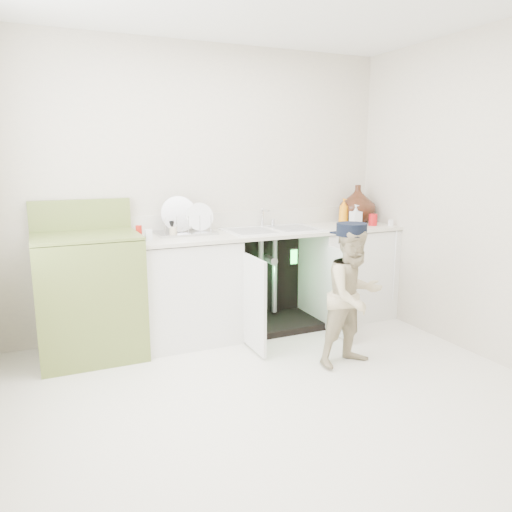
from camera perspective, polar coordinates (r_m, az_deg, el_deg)
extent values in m
plane|color=silver|center=(3.46, 2.36, -15.32)|extent=(3.50, 3.50, 0.00)
cube|color=beige|center=(4.49, -6.12, 7.47)|extent=(3.50, 2.50, 0.02)
cube|color=beige|center=(1.90, 23.27, 1.14)|extent=(3.50, 2.50, 0.02)
cube|color=beige|center=(4.19, 24.62, 6.21)|extent=(2.50, 3.00, 0.02)
cube|color=white|center=(4.27, -7.83, -3.96)|extent=(0.80, 0.60, 0.86)
cube|color=white|center=(4.94, 10.26, -1.91)|extent=(0.80, 0.60, 0.86)
cube|color=black|center=(4.79, 0.47, -2.16)|extent=(0.80, 0.06, 0.86)
cube|color=black|center=(4.67, 1.85, -7.66)|extent=(0.80, 0.60, 0.06)
cylinder|color=gray|center=(4.60, 0.56, -2.46)|extent=(0.05, 0.05, 0.70)
cylinder|color=gray|center=(4.66, 2.12, -2.29)|extent=(0.05, 0.05, 0.70)
cylinder|color=gray|center=(4.55, 1.63, -0.44)|extent=(0.07, 0.18, 0.07)
cube|color=white|center=(3.96, -0.17, -5.55)|extent=(0.03, 0.40, 0.76)
cube|color=white|center=(4.33, 9.58, -4.21)|extent=(0.02, 0.40, 0.76)
cube|color=silver|center=(4.46, 1.93, 2.78)|extent=(2.44, 0.64, 0.03)
cube|color=silver|center=(4.71, 0.38, 4.35)|extent=(2.44, 0.02, 0.15)
cube|color=white|center=(4.46, 1.93, 2.90)|extent=(0.85, 0.55, 0.02)
cube|color=gray|center=(4.37, -0.49, 2.87)|extent=(0.34, 0.40, 0.01)
cube|color=gray|center=(4.55, 4.25, 3.18)|extent=(0.34, 0.40, 0.01)
cylinder|color=silver|center=(4.64, 0.74, 4.43)|extent=(0.03, 0.03, 0.17)
cylinder|color=silver|center=(4.58, 1.06, 5.28)|extent=(0.02, 0.14, 0.02)
cylinder|color=silver|center=(4.70, 1.96, 3.89)|extent=(0.04, 0.04, 0.06)
cylinder|color=white|center=(4.87, 15.57, -0.90)|extent=(0.01, 0.01, 0.70)
cube|color=white|center=(4.88, 15.14, 3.67)|extent=(0.04, 0.02, 0.06)
cube|color=silver|center=(4.29, -8.09, 2.66)|extent=(0.49, 0.33, 0.02)
cylinder|color=silver|center=(4.29, -8.76, 3.83)|extent=(0.31, 0.11, 0.30)
cylinder|color=white|center=(4.32, -6.43, 3.80)|extent=(0.24, 0.06, 0.24)
cylinder|color=silver|center=(4.14, -10.37, 3.42)|extent=(0.01, 0.01, 0.14)
cylinder|color=silver|center=(4.16, -9.04, 3.52)|extent=(0.01, 0.01, 0.14)
cylinder|color=silver|center=(4.19, -7.74, 3.60)|extent=(0.01, 0.01, 0.14)
cylinder|color=silver|center=(4.21, -6.45, 3.69)|extent=(0.01, 0.01, 0.14)
cylinder|color=silver|center=(4.25, -5.17, 3.77)|extent=(0.01, 0.01, 0.14)
imported|color=#4B3015|center=(5.07, 11.51, 5.87)|extent=(0.35, 0.35, 0.37)
imported|color=orange|center=(4.93, 9.98, 5.07)|extent=(0.09, 0.10, 0.25)
imported|color=silver|center=(4.82, 11.33, 4.59)|extent=(0.09, 0.09, 0.20)
cylinder|color=#B30F12|center=(4.87, 13.22, 4.05)|extent=(0.08, 0.08, 0.11)
cylinder|color=#AD190E|center=(4.16, -13.24, 2.74)|extent=(0.05, 0.05, 0.10)
cylinder|color=#CAB894|center=(4.14, -9.45, 2.72)|extent=(0.06, 0.06, 0.08)
cylinder|color=black|center=(4.26, -9.63, 3.22)|extent=(0.04, 0.04, 0.12)
cube|color=silver|center=(3.99, -12.18, 2.36)|extent=(0.05, 0.05, 0.09)
cube|color=olive|center=(4.10, -18.49, -4.53)|extent=(0.78, 0.65, 0.94)
cube|color=olive|center=(4.00, -18.93, 2.21)|extent=(0.78, 0.65, 0.02)
cube|color=olive|center=(4.26, -19.41, 4.46)|extent=(0.78, 0.06, 0.25)
cylinder|color=black|center=(3.83, -21.59, 1.54)|extent=(0.17, 0.17, 0.02)
cylinder|color=silver|center=(3.83, -21.61, 1.72)|extent=(0.21, 0.21, 0.01)
cylinder|color=black|center=(4.14, -21.82, 2.23)|extent=(0.17, 0.17, 0.02)
cylinder|color=silver|center=(4.14, -21.83, 2.39)|extent=(0.21, 0.21, 0.01)
cylinder|color=black|center=(3.86, -15.82, 1.99)|extent=(0.17, 0.17, 0.02)
cylinder|color=silver|center=(3.86, -15.83, 2.17)|extent=(0.21, 0.21, 0.01)
cylinder|color=black|center=(4.17, -16.48, 2.64)|extent=(0.17, 0.17, 0.02)
cylinder|color=silver|center=(4.17, -16.49, 2.81)|extent=(0.21, 0.21, 0.01)
imported|color=#C5AF8D|center=(3.78, 11.10, -4.52)|extent=(0.56, 0.46, 1.06)
cylinder|color=black|center=(3.68, 11.40, 3.00)|extent=(0.25, 0.25, 0.09)
cube|color=black|center=(3.76, 10.35, 2.68)|extent=(0.18, 0.11, 0.01)
cube|color=black|center=(4.20, 4.31, -0.07)|extent=(0.07, 0.01, 0.14)
cube|color=#26F23F|center=(4.20, 4.36, -0.09)|extent=(0.06, 0.00, 0.12)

